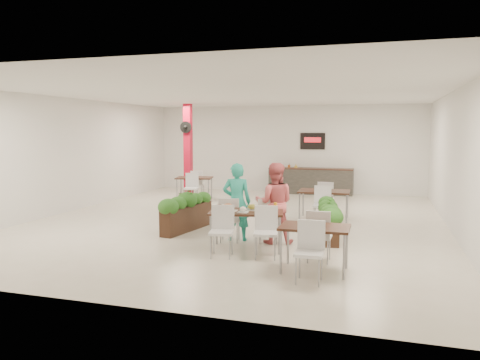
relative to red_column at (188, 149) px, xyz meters
name	(u,v)px	position (x,y,z in m)	size (l,w,h in m)	color
ground	(238,221)	(3.00, -3.79, -1.64)	(12.00, 12.00, 0.00)	beige
room_shell	(238,142)	(3.00, -3.79, 0.36)	(10.10, 12.10, 3.22)	white
red_column	(188,149)	(0.00, 0.00, 0.00)	(0.40, 0.41, 3.20)	red
service_counter	(311,180)	(4.00, 1.86, -1.15)	(3.00, 0.64, 2.20)	#282623
main_table	(246,217)	(3.99, -6.47, -1.01)	(1.53, 1.82, 0.92)	black
diner_man	(237,202)	(3.60, -5.82, -0.83)	(0.59, 0.39, 1.62)	#2AB69E
diner_woman	(274,203)	(4.40, -5.82, -0.82)	(0.80, 0.62, 1.64)	#E06368
planter_left	(187,209)	(2.21, -5.23, -1.14)	(0.64, 1.82, 0.96)	black
planter_right	(329,217)	(5.43, -5.12, -1.17)	(0.66, 1.68, 0.88)	black
side_table_a	(194,181)	(0.52, -0.71, -1.02)	(1.30, 1.67, 0.92)	black
side_table_b	(324,195)	(5.06, -2.94, -1.01)	(1.32, 1.63, 0.92)	black
side_table_c	(315,234)	(5.46, -7.52, -1.03)	(1.11, 1.62, 0.92)	black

